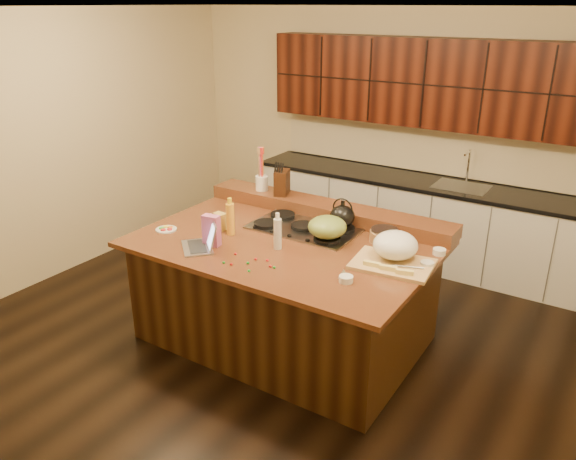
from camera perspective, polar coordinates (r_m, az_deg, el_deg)
The scene contains 30 objects.
room at distance 4.43m, azimuth -0.35°, elevation 3.99°, with size 5.52×5.02×2.72m.
island at distance 4.78m, azimuth -0.32°, elevation -6.15°, with size 2.40×1.60×0.92m.
back_ledge at distance 5.12m, azimuth 3.92°, elevation 2.10°, with size 2.40×0.30×0.12m, color black.
cooktop at distance 4.81m, azimuth 1.60°, elevation 0.23°, with size 0.92×0.52×0.05m.
back_counter at distance 6.34m, azimuth 13.06°, elevation 5.56°, with size 3.70×0.66×2.40m.
kettle at distance 4.74m, azimuth 5.54°, elevation 1.40°, with size 0.21×0.21×0.19m, color black.
green_bowl at distance 4.53m, azimuth 4.02°, elevation 0.32°, with size 0.32×0.32×0.17m, color olive.
laptop at distance 4.49m, azimuth -8.60°, elevation -1.08°, with size 0.41×0.41×0.23m.
oil_bottle at distance 4.70m, azimuth -5.88°, elevation 1.10°, with size 0.07×0.07×0.27m, color gold.
vinegar_bottle at distance 4.40m, azimuth -1.06°, elevation -0.40°, with size 0.06×0.06×0.25m, color silver.
wooden_tray at distance 4.25m, azimuth 10.79°, elevation -1.95°, with size 0.62×0.49×0.23m.
ramekin_a at distance 3.94m, azimuth 5.91°, elevation -4.97°, with size 0.10×0.10×0.04m, color white.
ramekin_b at distance 4.25m, azimuth 13.95°, elevation -3.43°, with size 0.10×0.10×0.04m, color white.
ramekin_c at distance 4.49m, azimuth 15.12°, elevation -2.14°, with size 0.10×0.10×0.04m, color white.
strainer_bowl at distance 4.63m, azimuth 9.75°, elevation -0.64°, with size 0.24×0.24×0.09m, color #996B3F.
kitchen_timer at distance 3.99m, azimuth 5.66°, elevation -4.41°, with size 0.08×0.08×0.07m, color silver.
pink_bag at distance 4.50m, azimuth -7.78°, elevation -0.05°, with size 0.14×0.07×0.25m, color #BE598B.
candy_plate at distance 4.91m, azimuth -12.27°, elevation 0.06°, with size 0.18×0.18×0.01m, color white.
package_box at distance 4.83m, azimuth -6.92°, elevation 0.89°, with size 0.10×0.07×0.15m, color gold.
utensil_crock at distance 5.44m, azimuth -2.68°, elevation 4.78°, with size 0.12×0.12×0.14m, color white.
knife_block at distance 5.30m, azimuth -0.62°, elevation 4.86°, with size 0.12×0.19×0.23m, color black.
gumdrop_0 at distance 4.23m, azimuth -2.12°, elevation -3.09°, with size 0.02×0.02×0.02m, color red.
gumdrop_1 at distance 4.12m, azimuth -1.40°, elevation -3.82°, with size 0.02×0.02×0.02m, color #198C26.
gumdrop_2 at distance 4.14m, azimuth -1.82°, elevation -3.70°, with size 0.02×0.02×0.02m, color red.
gumdrop_3 at distance 4.22m, azimuth -6.56°, elevation -3.30°, with size 0.02×0.02×0.02m, color #198C26.
gumdrop_4 at distance 4.25m, azimuth -3.31°, elevation -2.97°, with size 0.02×0.02×0.02m, color red.
gumdrop_5 at distance 4.08m, azimuth -3.99°, elevation -4.15°, with size 0.02×0.02×0.02m, color #198C26.
gumdrop_6 at distance 4.35m, azimuth -5.36°, elevation -2.43°, with size 0.02×0.02×0.02m, color red.
gumdrop_7 at distance 4.20m, azimuth -4.10°, elevation -3.35°, with size 0.02×0.02×0.02m, color #198C26.
gumdrop_8 at distance 4.19m, azimuth -5.79°, elevation -3.48°, with size 0.02×0.02×0.02m, color red.
Camera 1 is at (2.29, -3.53, 2.73)m, focal length 35.00 mm.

